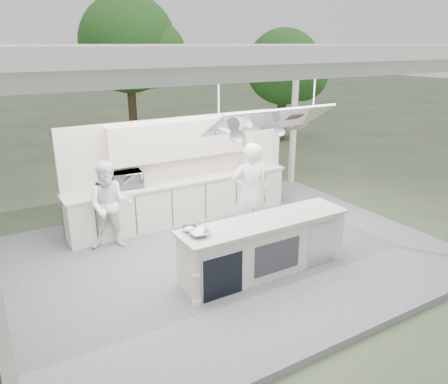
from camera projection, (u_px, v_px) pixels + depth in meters
ground at (227, 258)px, 8.30m from camera, size 90.00×90.00×0.00m
stage_deck at (227, 256)px, 8.28m from camera, size 8.00×6.00×0.12m
tent at (228, 54)px, 7.08m from camera, size 8.20×6.20×3.86m
demo_island at (264, 246)px, 7.45m from camera, size 3.10×0.79×0.95m
back_counter at (183, 200)px, 9.64m from camera, size 5.08×0.72×0.95m
back_wall_unit at (195, 152)px, 9.72m from camera, size 5.05×0.48×2.25m
tree_cluster at (77, 61)px, 15.08m from camera, size 19.55×9.40×5.85m
head_chef at (250, 194)px, 8.36m from camera, size 0.85×0.67×2.03m
sous_chef at (110, 206)px, 8.21m from camera, size 1.01×0.90×1.72m
toaster_oven at (127, 179)px, 8.92m from camera, size 0.64×0.46×0.33m
bowl_large at (199, 234)px, 6.70m from camera, size 0.35×0.35×0.08m
bowl_small at (189, 229)px, 6.87m from camera, size 0.31×0.31×0.08m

